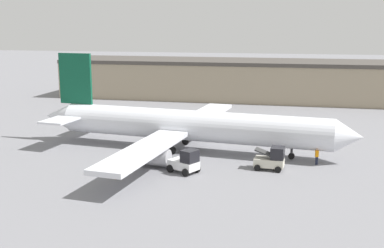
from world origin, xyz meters
TOP-DOWN VIEW (x-y plane):
  - ground_plane at (0.00, 0.00)m, footprint 400.00×400.00m
  - terminal_building at (13.25, 42.84)m, footprint 97.80×15.62m
  - airplane at (-1.00, 0.11)m, footprint 39.70×37.49m
  - ground_crew_worker at (14.38, -2.90)m, footprint 0.40×0.40m
  - baggage_tug at (1.28, -8.85)m, footprint 3.49×3.13m
  - belt_loader_truck at (9.73, -5.81)m, footprint 3.16×2.30m
  - safety_cone_near at (-4.93, -12.19)m, footprint 0.36×0.36m

SIDE VIEW (x-z plane):
  - ground_plane at x=0.00m, z-range 0.00..0.00m
  - safety_cone_near at x=-4.93m, z-range 0.00..0.55m
  - ground_crew_worker at x=14.38m, z-range 0.06..1.87m
  - belt_loader_truck at x=9.73m, z-range -0.10..2.36m
  - baggage_tug at x=1.28m, z-range -0.11..2.38m
  - airplane at x=-1.00m, z-range -2.64..8.63m
  - terminal_building at x=13.25m, z-range 0.01..7.79m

